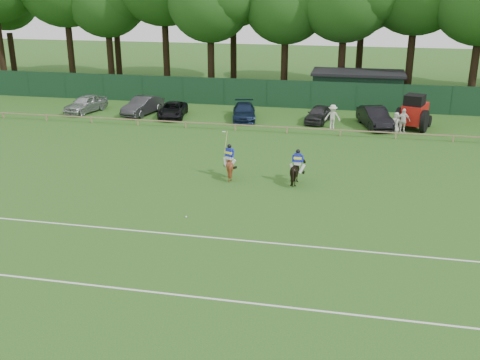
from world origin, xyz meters
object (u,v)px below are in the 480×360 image
(sedan_navy, at_px, (244,112))
(tractor, at_px, (414,113))
(sedan_silver, at_px, (86,104))
(spectator_mid, at_px, (403,121))
(hatch_grey, at_px, (319,114))
(spectator_right, at_px, (396,122))
(spectator_left, at_px, (333,117))
(utility_shed, at_px, (357,88))
(sedan_grey, at_px, (143,106))
(horse_dark, at_px, (297,172))
(polo_ball, at_px, (186,217))
(estate_black, at_px, (375,117))
(suv_black, at_px, (173,110))
(horse_chestnut, at_px, (229,166))

(sedan_navy, distance_m, tractor, 13.55)
(sedan_silver, distance_m, spectator_mid, 26.81)
(hatch_grey, height_order, tractor, tractor)
(spectator_right, relative_size, tractor, 0.41)
(spectator_left, relative_size, utility_shed, 0.22)
(sedan_grey, bearing_deg, utility_shed, 37.32)
(spectator_left, bearing_deg, sedan_navy, 161.80)
(horse_dark, distance_m, polo_ball, 7.65)
(estate_black, relative_size, utility_shed, 0.57)
(sedan_navy, relative_size, hatch_grey, 1.15)
(suv_black, height_order, spectator_mid, spectator_mid)
(horse_chestnut, relative_size, estate_black, 0.30)
(hatch_grey, bearing_deg, tractor, 6.32)
(suv_black, bearing_deg, spectator_left, -13.10)
(estate_black, bearing_deg, polo_ball, -131.55)
(horse_chestnut, height_order, spectator_left, spectator_left)
(sedan_navy, bearing_deg, spectator_right, -19.65)
(polo_ball, height_order, utility_shed, utility_shed)
(sedan_silver, relative_size, sedan_navy, 0.98)
(horse_dark, height_order, sedan_grey, sedan_grey)
(hatch_grey, bearing_deg, estate_black, 2.01)
(hatch_grey, xyz_separation_m, polo_ball, (-4.83, -21.09, -0.63))
(estate_black, distance_m, spectator_left, 3.42)
(horse_dark, bearing_deg, hatch_grey, -90.18)
(estate_black, xyz_separation_m, tractor, (2.95, 0.06, 0.50))
(utility_shed, bearing_deg, spectator_left, -99.97)
(horse_dark, bearing_deg, sedan_navy, -67.60)
(hatch_grey, height_order, utility_shed, utility_shed)
(sedan_silver, relative_size, sedan_grey, 0.97)
(horse_dark, bearing_deg, spectator_right, -114.87)
(sedan_navy, xyz_separation_m, spectator_left, (7.34, -1.51, 0.28))
(spectator_right, relative_size, polo_ball, 17.23)
(suv_black, bearing_deg, spectator_right, -12.58)
(polo_ball, xyz_separation_m, utility_shed, (7.76, 29.06, 1.49))
(suv_black, distance_m, polo_ball, 21.68)
(suv_black, height_order, spectator_left, spectator_left)
(suv_black, xyz_separation_m, hatch_grey, (12.23, 0.72, 0.05))
(sedan_navy, bearing_deg, spectator_left, -23.07)
(sedan_grey, relative_size, sedan_navy, 1.01)
(hatch_grey, bearing_deg, spectator_left, -45.43)
(sedan_navy, bearing_deg, spectator_mid, -19.84)
(suv_black, bearing_deg, tractor, -8.19)
(sedan_grey, xyz_separation_m, suv_black, (2.85, -0.43, -0.14))
(polo_ball, bearing_deg, spectator_left, 72.58)
(hatch_grey, bearing_deg, sedan_navy, -164.98)
(spectator_mid, bearing_deg, tractor, 42.23)
(horse_chestnut, xyz_separation_m, sedan_navy, (-2.08, 14.59, -0.07))
(sedan_grey, xyz_separation_m, polo_ball, (10.24, -20.81, -0.71))
(sedan_silver, bearing_deg, sedan_grey, 16.53)
(sedan_navy, bearing_deg, suv_black, 172.05)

